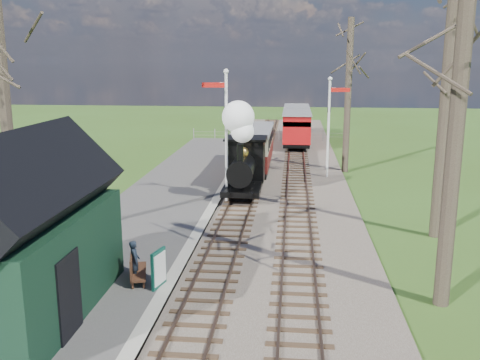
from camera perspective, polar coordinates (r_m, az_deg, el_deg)
The scene contains 18 objects.
distant_hills at distance 76.01m, azimuth 4.76°, elevation -4.87°, with size 114.40×48.00×22.02m.
ballast_bed at distance 30.85m, azimuth 3.65°, elevation 0.38°, with size 8.00×60.00×0.10m, color brown.
track_near at distance 30.91m, azimuth 1.24°, elevation 0.53°, with size 1.60×60.00×0.15m.
track_far at distance 30.82m, azimuth 6.07°, elevation 0.42°, with size 1.60×60.00×0.15m.
platform at distance 23.79m, azimuth -8.74°, elevation -3.32°, with size 5.00×44.00×0.20m, color #474442.
coping_strip at distance 23.33m, azimuth -3.25°, elevation -3.50°, with size 0.40×44.00×0.21m, color #B2AD9E.
station_shed at distance 14.48m, azimuth -22.00°, elevation -5.62°, with size 3.25×6.30×4.78m.
semaphore_near at distance 24.51m, azimuth -1.63°, elevation 5.70°, with size 1.22×0.24×6.22m.
semaphore_far at distance 30.37m, azimuth 9.58°, elevation 6.36°, with size 1.22×0.24×5.72m.
bare_trees at distance 18.31m, azimuth 2.57°, elevation 8.34°, with size 15.51×22.39×12.00m.
fence_line at distance 44.59m, azimuth 3.05°, elevation 4.83°, with size 12.60×0.08×1.00m.
locomotive at distance 25.57m, azimuth 0.35°, elevation 2.64°, with size 1.86×4.35×4.66m.
coach at distance 31.62m, azimuth 1.40°, elevation 3.51°, with size 2.17×7.45×2.29m.
red_carriage_a at distance 41.06m, azimuth 6.06°, elevation 5.51°, with size 2.13×5.27×2.24m.
red_carriage_b at distance 46.52m, azimuth 6.04°, elevation 6.34°, with size 2.13×5.27×2.24m.
sign_board at distance 15.67m, azimuth -8.65°, elevation -9.32°, with size 0.27×0.75×1.11m.
bench at distance 16.31m, azimuth -11.14°, elevation -9.11°, with size 0.80×1.55×0.85m.
person at distance 16.17m, azimuth -11.17°, elevation -8.47°, with size 0.45×0.30×1.24m, color #1A222F.
Camera 1 is at (2.34, -8.13, 6.57)m, focal length 40.00 mm.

